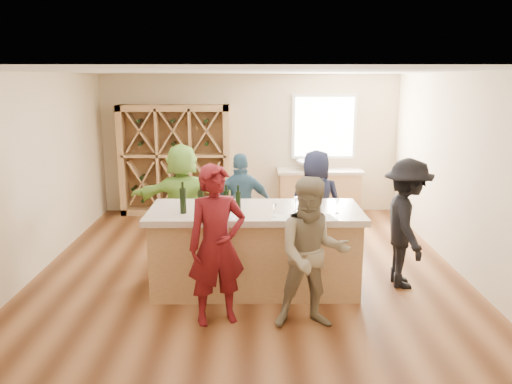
{
  "coord_description": "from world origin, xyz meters",
  "views": [
    {
      "loc": [
        0.05,
        -6.64,
        2.72
      ],
      "look_at": [
        0.1,
        0.2,
        1.15
      ],
      "focal_mm": 35.0,
      "sensor_mm": 36.0,
      "label": 1
    }
  ],
  "objects_px": {
    "person_far_mid": "(242,206)",
    "wine_bottle_a": "(183,201)",
    "person_far_left": "(183,199)",
    "person_near_right": "(313,254)",
    "wine_rack": "(175,160)",
    "wine_bottle_b": "(201,202)",
    "person_near_left": "(217,245)",
    "tasting_counter_base": "(255,252)",
    "sink": "(310,165)",
    "person_server": "(406,223)",
    "person_far_right": "(316,204)",
    "wine_bottle_c": "(215,200)",
    "wine_bottle_d": "(226,202)",
    "wine_bottle_e": "(238,202)"
  },
  "relations": [
    {
      "from": "person_far_mid",
      "to": "wine_bottle_a",
      "type": "bearing_deg",
      "value": 55.94
    },
    {
      "from": "person_far_left",
      "to": "person_near_right",
      "type": "bearing_deg",
      "value": 120.03
    },
    {
      "from": "wine_rack",
      "to": "person_far_left",
      "type": "bearing_deg",
      "value": -78.85
    },
    {
      "from": "wine_bottle_b",
      "to": "person_near_right",
      "type": "xyz_separation_m",
      "value": [
        1.28,
        -0.81,
        -0.38
      ]
    },
    {
      "from": "wine_bottle_b",
      "to": "person_near_left",
      "type": "relative_size",
      "value": 0.16
    },
    {
      "from": "tasting_counter_base",
      "to": "wine_bottle_a",
      "type": "relative_size",
      "value": 8.19
    },
    {
      "from": "sink",
      "to": "person_server",
      "type": "relative_size",
      "value": 0.32
    },
    {
      "from": "person_far_mid",
      "to": "person_far_right",
      "type": "relative_size",
      "value": 0.97
    },
    {
      "from": "wine_bottle_c",
      "to": "wine_bottle_d",
      "type": "bearing_deg",
      "value": -29.15
    },
    {
      "from": "wine_bottle_a",
      "to": "wine_bottle_d",
      "type": "xyz_separation_m",
      "value": [
        0.53,
        0.03,
        -0.02
      ]
    },
    {
      "from": "person_far_mid",
      "to": "person_near_right",
      "type": "bearing_deg",
      "value": 102.72
    },
    {
      "from": "person_server",
      "to": "wine_bottle_b",
      "type": "bearing_deg",
      "value": 100.12
    },
    {
      "from": "wine_bottle_c",
      "to": "person_server",
      "type": "relative_size",
      "value": 0.17
    },
    {
      "from": "wine_bottle_e",
      "to": "person_far_mid",
      "type": "distance_m",
      "value": 1.42
    },
    {
      "from": "wine_rack",
      "to": "person_far_left",
      "type": "xyz_separation_m",
      "value": [
        0.46,
        -2.36,
        -0.22
      ]
    },
    {
      "from": "wine_bottle_a",
      "to": "person_server",
      "type": "relative_size",
      "value": 0.19
    },
    {
      "from": "wine_bottle_d",
      "to": "wine_bottle_e",
      "type": "relative_size",
      "value": 1.03
    },
    {
      "from": "tasting_counter_base",
      "to": "person_near_left",
      "type": "height_order",
      "value": "person_near_left"
    },
    {
      "from": "tasting_counter_base",
      "to": "wine_bottle_a",
      "type": "bearing_deg",
      "value": -167.6
    },
    {
      "from": "wine_bottle_c",
      "to": "wine_bottle_d",
      "type": "relative_size",
      "value": 1.05
    },
    {
      "from": "wine_bottle_c",
      "to": "person_near_right",
      "type": "height_order",
      "value": "person_near_right"
    },
    {
      "from": "tasting_counter_base",
      "to": "wine_bottle_d",
      "type": "distance_m",
      "value": 0.82
    },
    {
      "from": "tasting_counter_base",
      "to": "person_far_right",
      "type": "bearing_deg",
      "value": 52.79
    },
    {
      "from": "wine_bottle_b",
      "to": "wine_bottle_a",
      "type": "bearing_deg",
      "value": 171.88
    },
    {
      "from": "wine_bottle_a",
      "to": "person_far_right",
      "type": "distance_m",
      "value": 2.35
    },
    {
      "from": "wine_bottle_d",
      "to": "person_far_right",
      "type": "distance_m",
      "value": 1.95
    },
    {
      "from": "wine_bottle_a",
      "to": "wine_bottle_e",
      "type": "relative_size",
      "value": 1.18
    },
    {
      "from": "person_far_mid",
      "to": "person_far_right",
      "type": "distance_m",
      "value": 1.13
    },
    {
      "from": "wine_rack",
      "to": "person_near_left",
      "type": "distance_m",
      "value": 4.8
    },
    {
      "from": "person_near_left",
      "to": "person_near_right",
      "type": "relative_size",
      "value": 1.07
    },
    {
      "from": "person_near_right",
      "to": "person_far_right",
      "type": "relative_size",
      "value": 1.02
    },
    {
      "from": "wine_bottle_c",
      "to": "person_far_left",
      "type": "xyz_separation_m",
      "value": [
        -0.62,
        1.47,
        -0.35
      ]
    },
    {
      "from": "person_far_right",
      "to": "person_far_left",
      "type": "distance_m",
      "value": 2.06
    },
    {
      "from": "sink",
      "to": "wine_bottle_d",
      "type": "relative_size",
      "value": 1.96
    },
    {
      "from": "wine_bottle_d",
      "to": "person_near_right",
      "type": "relative_size",
      "value": 0.16
    },
    {
      "from": "person_near_left",
      "to": "person_server",
      "type": "xyz_separation_m",
      "value": [
        2.41,
        1.0,
        -0.05
      ]
    },
    {
      "from": "person_server",
      "to": "sink",
      "type": "bearing_deg",
      "value": 16.99
    },
    {
      "from": "wine_bottle_a",
      "to": "person_server",
      "type": "bearing_deg",
      "value": 5.56
    },
    {
      "from": "sink",
      "to": "wine_bottle_c",
      "type": "xyz_separation_m",
      "value": [
        -1.62,
        -3.76,
        0.21
      ]
    },
    {
      "from": "tasting_counter_base",
      "to": "person_far_left",
      "type": "bearing_deg",
      "value": 129.05
    },
    {
      "from": "wine_bottle_c",
      "to": "person_far_left",
      "type": "relative_size",
      "value": 0.17
    },
    {
      "from": "person_near_right",
      "to": "person_far_left",
      "type": "bearing_deg",
      "value": 122.55
    },
    {
      "from": "wine_bottle_b",
      "to": "person_near_right",
      "type": "bearing_deg",
      "value": -32.39
    },
    {
      "from": "wine_bottle_d",
      "to": "person_server",
      "type": "distance_m",
      "value": 2.38
    },
    {
      "from": "wine_bottle_a",
      "to": "wine_bottle_c",
      "type": "xyz_separation_m",
      "value": [
        0.39,
        0.11,
        -0.01
      ]
    },
    {
      "from": "person_near_left",
      "to": "wine_rack",
      "type": "bearing_deg",
      "value": 85.67
    },
    {
      "from": "wine_bottle_d",
      "to": "person_near_right",
      "type": "bearing_deg",
      "value": -41.75
    },
    {
      "from": "wine_bottle_e",
      "to": "wine_bottle_a",
      "type": "bearing_deg",
      "value": -177.88
    },
    {
      "from": "sink",
      "to": "wine_bottle_a",
      "type": "distance_m",
      "value": 4.36
    },
    {
      "from": "person_server",
      "to": "person_far_left",
      "type": "relative_size",
      "value": 0.98
    }
  ]
}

